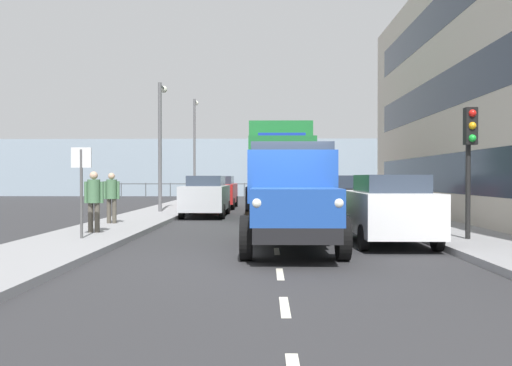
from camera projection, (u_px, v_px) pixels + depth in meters
The scene contains 19 objects.
ground_plane at pixel (272, 216), 22.95m from camera, with size 80.00×80.00×0.00m, color #2D2D30.
sidewalk_left at pixel (387, 214), 22.85m from camera, with size 2.49×41.00×0.15m, color gray.
sidewalk_right at pixel (157, 214), 23.04m from camera, with size 2.49×41.00×0.15m, color gray.
road_centreline_markings at pixel (272, 219), 21.12m from camera, with size 0.12×35.42×0.01m.
sea_horizon at pixel (269, 168), 46.41m from camera, with size 80.00×0.80×5.00m, color #8C9EAD.
seawall_railing at pixel (269, 186), 42.83m from camera, with size 28.08×0.08×1.20m.
truck_vintage_blue at pixel (291, 199), 11.90m from camera, with size 2.17×5.64×2.43m.
lorry_cargo_green at pixel (280, 167), 22.54m from camera, with size 2.58×8.20×3.87m.
car_white_kerbside_near at pixel (388, 208), 13.13m from camera, with size 1.83×3.91×1.72m.
car_black_kerbside_1 at pixel (353, 199), 18.54m from camera, with size 1.87×4.18×1.72m.
car_maroon_kerbside_2 at pixel (334, 194), 23.70m from camera, with size 1.80×4.19×1.72m.
car_silver_oppositeside_0 at pixel (206, 195), 22.50m from camera, with size 1.81×4.59×1.72m.
car_red_oppositeside_1 at pixel (219, 191), 28.47m from camera, with size 1.87×4.48×1.72m.
pedestrian_strolling at pixel (94, 197), 14.53m from camera, with size 0.53×0.34×1.67m.
pedestrian_couple_a at pixel (112, 194), 17.42m from camera, with size 0.53×0.34×1.65m.
traffic_light_near at pixel (470, 144), 12.91m from camera, with size 0.28×0.41×3.20m.
lamp_post_promenade at pixel (161, 134), 23.59m from camera, with size 0.32×1.14×5.69m.
lamp_post_far at pixel (195, 140), 36.06m from camera, with size 0.32×1.14×6.80m.
street_sign at pixel (81, 176), 13.15m from camera, with size 0.50×0.07×2.25m.
Camera 1 is at (0.24, 10.61, 1.67)m, focal length 37.33 mm.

